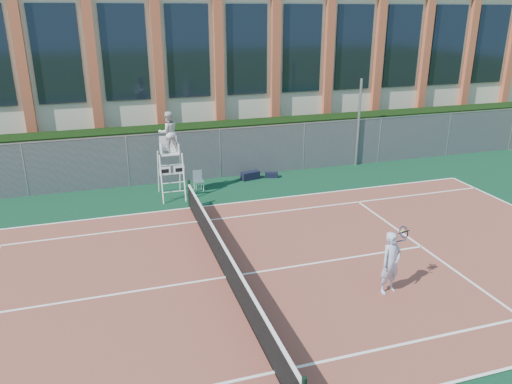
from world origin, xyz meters
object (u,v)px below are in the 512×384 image
object	(u,v)px
steel_pole	(358,123)
plastic_chair	(198,179)
umpire_chair	(168,135)
tennis_player	(391,263)

from	to	relation	value
steel_pole	plastic_chair	size ratio (longest dim) A/B	4.96
umpire_chair	plastic_chair	distance (m)	2.40
plastic_chair	tennis_player	world-z (taller)	tennis_player
plastic_chair	tennis_player	bearing A→B (deg)	-71.24
umpire_chair	plastic_chair	world-z (taller)	umpire_chair
tennis_player	umpire_chair	bearing A→B (deg)	115.84
umpire_chair	plastic_chair	xyz separation A→B (m)	(1.17, 0.42, -2.06)
steel_pole	umpire_chair	size ratio (longest dim) A/B	1.19
plastic_chair	tennis_player	xyz separation A→B (m)	(3.23, -9.51, 0.39)
plastic_chair	tennis_player	size ratio (longest dim) A/B	0.48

